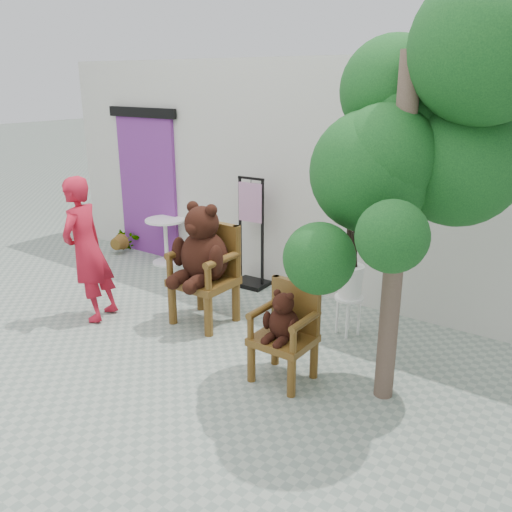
{
  "coord_description": "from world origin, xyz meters",
  "views": [
    {
      "loc": [
        3.37,
        -3.31,
        2.75
      ],
      "look_at": [
        0.18,
        1.11,
        0.95
      ],
      "focal_mm": 38.0,
      "sensor_mm": 36.0,
      "label": 1
    }
  ],
  "objects_px": {
    "stool_bucket": "(350,281)",
    "chair_small": "(286,325)",
    "chair_big": "(204,256)",
    "person": "(87,250)",
    "tree": "(416,134)",
    "display_stand": "(251,245)",
    "cafe_table": "(166,236)"
  },
  "relations": [
    {
      "from": "chair_big",
      "to": "display_stand",
      "type": "height_order",
      "value": "display_stand"
    },
    {
      "from": "person",
      "to": "cafe_table",
      "type": "relative_size",
      "value": 2.4
    },
    {
      "from": "chair_small",
      "to": "tree",
      "type": "relative_size",
      "value": 0.27
    },
    {
      "from": "chair_big",
      "to": "chair_small",
      "type": "xyz_separation_m",
      "value": [
        1.45,
        -0.51,
        -0.26
      ]
    },
    {
      "from": "stool_bucket",
      "to": "tree",
      "type": "distance_m",
      "value": 2.0
    },
    {
      "from": "stool_bucket",
      "to": "tree",
      "type": "height_order",
      "value": "tree"
    },
    {
      "from": "person",
      "to": "tree",
      "type": "bearing_deg",
      "value": 83.55
    },
    {
      "from": "cafe_table",
      "to": "tree",
      "type": "xyz_separation_m",
      "value": [
        4.24,
        -1.28,
        1.88
      ]
    },
    {
      "from": "tree",
      "to": "stool_bucket",
      "type": "bearing_deg",
      "value": 140.0
    },
    {
      "from": "chair_big",
      "to": "tree",
      "type": "relative_size",
      "value": 0.41
    },
    {
      "from": "chair_big",
      "to": "person",
      "type": "relative_size",
      "value": 0.85
    },
    {
      "from": "tree",
      "to": "person",
      "type": "bearing_deg",
      "value": -169.36
    },
    {
      "from": "person",
      "to": "chair_small",
      "type": "bearing_deg",
      "value": 76.77
    },
    {
      "from": "display_stand",
      "to": "cafe_table",
      "type": "bearing_deg",
      "value": 177.25
    },
    {
      "from": "chair_small",
      "to": "display_stand",
      "type": "distance_m",
      "value": 2.45
    },
    {
      "from": "chair_big",
      "to": "display_stand",
      "type": "relative_size",
      "value": 0.95
    },
    {
      "from": "stool_bucket",
      "to": "cafe_table",
      "type": "bearing_deg",
      "value": 170.37
    },
    {
      "from": "chair_small",
      "to": "cafe_table",
      "type": "bearing_deg",
      "value": 152.04
    },
    {
      "from": "chair_small",
      "to": "stool_bucket",
      "type": "distance_m",
      "value": 1.2
    },
    {
      "from": "person",
      "to": "cafe_table",
      "type": "bearing_deg",
      "value": -177.58
    },
    {
      "from": "tree",
      "to": "cafe_table",
      "type": "bearing_deg",
      "value": 163.17
    },
    {
      "from": "display_stand",
      "to": "stool_bucket",
      "type": "bearing_deg",
      "value": -20.6
    },
    {
      "from": "cafe_table",
      "to": "stool_bucket",
      "type": "bearing_deg",
      "value": -9.63
    },
    {
      "from": "cafe_table",
      "to": "stool_bucket",
      "type": "height_order",
      "value": "stool_bucket"
    },
    {
      "from": "person",
      "to": "cafe_table",
      "type": "height_order",
      "value": "person"
    },
    {
      "from": "display_stand",
      "to": "stool_bucket",
      "type": "relative_size",
      "value": 1.04
    },
    {
      "from": "chair_small",
      "to": "tree",
      "type": "bearing_deg",
      "value": 28.36
    },
    {
      "from": "stool_bucket",
      "to": "chair_small",
      "type": "bearing_deg",
      "value": -93.04
    },
    {
      "from": "person",
      "to": "chair_big",
      "type": "bearing_deg",
      "value": 103.05
    },
    {
      "from": "chair_big",
      "to": "chair_small",
      "type": "relative_size",
      "value": 1.53
    },
    {
      "from": "chair_big",
      "to": "stool_bucket",
      "type": "bearing_deg",
      "value": 24.16
    },
    {
      "from": "cafe_table",
      "to": "chair_big",
      "type": "bearing_deg",
      "value": -33.73
    }
  ]
}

